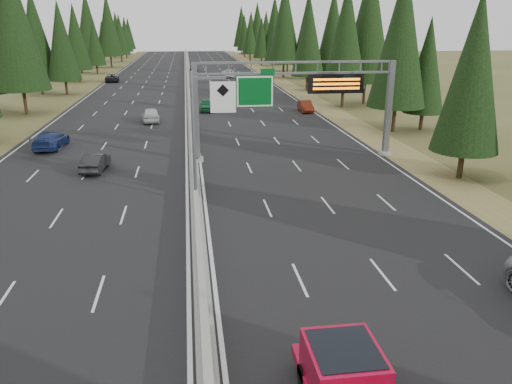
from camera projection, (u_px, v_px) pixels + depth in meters
road at (189, 91)px, 82.65m from camera, size 32.00×260.00×0.08m
shoulder_right at (294, 90)px, 84.93m from camera, size 3.60×260.00×0.06m
shoulder_left at (78, 93)px, 80.37m from camera, size 3.60×260.00×0.06m
median_barrier at (189, 89)px, 82.53m from camera, size 0.70×260.00×0.85m
sign_gantry at (303, 95)px, 39.76m from camera, size 16.75×0.98×7.80m
hov_sign_pole at (203, 129)px, 29.56m from camera, size 2.80×0.50×8.00m
tree_row_right at (328, 33)px, 79.16m from camera, size 11.85×238.36×19.00m
tree_row_left at (13, 39)px, 62.72m from camera, size 11.67×239.46×18.66m
car_ahead_green at (207, 105)px, 63.57m from camera, size 2.02×4.55×1.52m
car_ahead_dkred at (305, 106)px, 63.04m from camera, size 1.55×4.19×1.37m
car_ahead_dkgrey at (247, 88)px, 80.11m from camera, size 2.49×5.38×1.52m
car_ahead_white at (229, 74)px, 104.12m from camera, size 2.65×5.43×1.49m
car_ahead_far at (194, 68)px, 118.17m from camera, size 1.94×4.54×1.53m
car_onc_near at (95, 162)px, 37.59m from camera, size 1.79×4.19×1.34m
car_onc_blue at (51, 140)px, 44.39m from camera, size 2.44×5.34×1.51m
car_onc_white at (151, 115)px, 56.44m from camera, size 2.36×4.89×1.61m
car_onc_far at (112, 78)px, 95.93m from camera, size 2.81×5.42×1.46m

